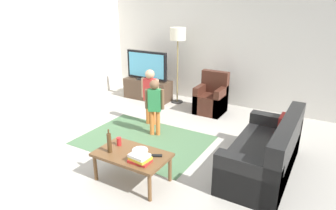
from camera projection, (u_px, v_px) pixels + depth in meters
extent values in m
plane|color=#B2ADA3|center=(150.00, 153.00, 4.84)|extent=(7.80, 7.80, 0.00)
cube|color=silver|center=(220.00, 46.00, 6.82)|extent=(6.00, 0.12, 2.70)
cube|color=silver|center=(22.00, 54.00, 5.82)|extent=(0.12, 6.00, 2.70)
cube|color=#4C724C|center=(144.00, 140.00, 5.27)|extent=(2.20, 1.60, 0.01)
cube|color=#4C3828|center=(148.00, 89.00, 7.38)|extent=(1.20, 0.44, 0.50)
cube|color=black|center=(147.00, 96.00, 7.39)|extent=(1.10, 0.32, 0.03)
cube|color=black|center=(147.00, 79.00, 7.27)|extent=(0.44, 0.28, 0.03)
cube|color=black|center=(147.00, 65.00, 7.15)|extent=(1.10, 0.07, 0.68)
cube|color=#59B2D8|center=(146.00, 65.00, 7.12)|extent=(1.00, 0.01, 0.58)
cube|color=black|center=(261.00, 158.00, 4.26)|extent=(0.80, 1.80, 0.42)
cube|color=black|center=(285.00, 150.00, 4.05)|extent=(0.20, 1.80, 0.86)
cube|color=black|center=(246.00, 181.00, 3.58)|extent=(0.80, 0.20, 0.60)
cube|color=black|center=(274.00, 132.00, 4.88)|extent=(0.80, 0.20, 0.60)
cube|color=#B22823|center=(283.00, 125.00, 4.52)|extent=(0.10, 0.32, 0.32)
cube|color=#472319|center=(210.00, 104.00, 6.49)|extent=(0.60, 0.60, 0.42)
cube|color=#472319|center=(215.00, 91.00, 6.59)|extent=(0.60, 0.16, 0.90)
cube|color=#472319|center=(200.00, 98.00, 6.57)|extent=(0.12, 0.60, 0.60)
cube|color=#472319|center=(221.00, 102.00, 6.34)|extent=(0.12, 0.60, 0.60)
cylinder|color=#262626|center=(177.00, 102.00, 7.22)|extent=(0.28, 0.28, 0.02)
cylinder|color=#99844C|center=(177.00, 72.00, 6.97)|extent=(0.03, 0.03, 1.50)
cylinder|color=silver|center=(178.00, 34.00, 6.67)|extent=(0.36, 0.36, 0.28)
cylinder|color=orange|center=(148.00, 112.00, 5.90)|extent=(0.08, 0.08, 0.51)
cylinder|color=orange|center=(153.00, 113.00, 5.85)|extent=(0.08, 0.08, 0.51)
cube|color=red|center=(150.00, 90.00, 5.72)|extent=(0.25, 0.15, 0.43)
sphere|color=tan|center=(150.00, 74.00, 5.61)|extent=(0.18, 0.18, 0.18)
cylinder|color=tan|center=(143.00, 88.00, 5.78)|extent=(0.07, 0.07, 0.39)
cylinder|color=tan|center=(157.00, 90.00, 5.65)|extent=(0.07, 0.07, 0.39)
cylinder|color=orange|center=(152.00, 123.00, 5.42)|extent=(0.08, 0.08, 0.47)
cylinder|color=orange|center=(158.00, 123.00, 5.41)|extent=(0.08, 0.08, 0.47)
cube|color=#338C4C|center=(155.00, 100.00, 5.27)|extent=(0.26, 0.20, 0.41)
sphere|color=brown|center=(154.00, 85.00, 5.17)|extent=(0.17, 0.17, 0.17)
cylinder|color=brown|center=(147.00, 99.00, 5.28)|extent=(0.06, 0.06, 0.37)
cylinder|color=brown|center=(163.00, 99.00, 5.24)|extent=(0.06, 0.06, 0.37)
cube|color=brown|center=(132.00, 155.00, 3.98)|extent=(1.00, 0.60, 0.04)
cylinder|color=brown|center=(95.00, 168.00, 4.06)|extent=(0.05, 0.05, 0.38)
cylinder|color=brown|center=(150.00, 188.00, 3.63)|extent=(0.05, 0.05, 0.38)
cylinder|color=brown|center=(119.00, 152.00, 4.47)|extent=(0.05, 0.05, 0.38)
cylinder|color=brown|center=(170.00, 169.00, 4.04)|extent=(0.05, 0.05, 0.38)
cube|color=red|center=(140.00, 161.00, 3.76)|extent=(0.28, 0.20, 0.03)
cube|color=yellow|center=(140.00, 158.00, 3.75)|extent=(0.27, 0.23, 0.03)
cube|color=white|center=(139.00, 156.00, 3.74)|extent=(0.26, 0.21, 0.04)
cylinder|color=#4C3319|center=(109.00, 143.00, 3.96)|extent=(0.06, 0.06, 0.28)
cylinder|color=#4C3319|center=(108.00, 132.00, 3.91)|extent=(0.02, 0.02, 0.06)
cube|color=black|center=(156.00, 156.00, 3.90)|extent=(0.17, 0.13, 0.02)
cylinder|color=red|center=(119.00, 141.00, 4.18)|extent=(0.07, 0.07, 0.12)
cylinder|color=white|center=(140.00, 150.00, 4.04)|extent=(0.22, 0.22, 0.02)
cube|color=silver|center=(141.00, 150.00, 4.03)|extent=(0.15, 0.04, 0.01)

